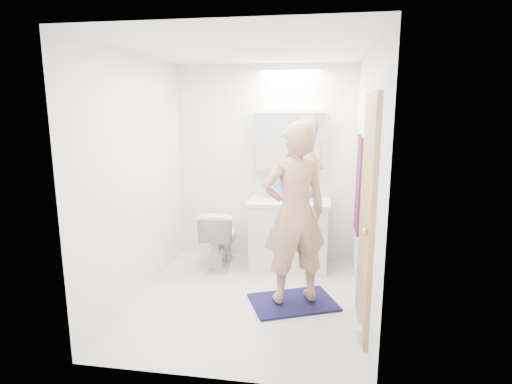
% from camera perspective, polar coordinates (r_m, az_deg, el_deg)
% --- Properties ---
extents(floor, '(2.50, 2.50, 0.00)m').
position_cam_1_polar(floor, '(4.25, -1.24, -14.68)').
color(floor, silver).
rests_on(floor, ground).
extents(ceiling, '(2.50, 2.50, 0.00)m').
position_cam_1_polar(ceiling, '(3.85, -1.40, 19.35)').
color(ceiling, white).
rests_on(ceiling, floor).
extents(wall_back, '(2.50, 0.00, 2.50)m').
position_cam_1_polar(wall_back, '(5.09, 1.23, 3.88)').
color(wall_back, white).
rests_on(wall_back, floor).
extents(wall_front, '(2.50, 0.00, 2.50)m').
position_cam_1_polar(wall_front, '(2.68, -6.16, -3.12)').
color(wall_front, white).
rests_on(wall_front, floor).
extents(wall_left, '(0.00, 2.50, 2.50)m').
position_cam_1_polar(wall_left, '(4.21, -16.21, 1.83)').
color(wall_left, white).
rests_on(wall_left, floor).
extents(wall_right, '(0.00, 2.50, 2.50)m').
position_cam_1_polar(wall_right, '(3.83, 15.08, 0.97)').
color(wall_right, white).
rests_on(wall_right, floor).
extents(vanity_cabinet, '(0.90, 0.55, 0.78)m').
position_cam_1_polar(vanity_cabinet, '(4.96, 4.62, -5.97)').
color(vanity_cabinet, white).
rests_on(vanity_cabinet, floor).
extents(countertop, '(0.95, 0.58, 0.04)m').
position_cam_1_polar(countertop, '(4.85, 4.70, -1.34)').
color(countertop, white).
rests_on(countertop, vanity_cabinet).
extents(sink_basin, '(0.36, 0.36, 0.03)m').
position_cam_1_polar(sink_basin, '(4.87, 4.73, -0.86)').
color(sink_basin, white).
rests_on(sink_basin, countertop).
extents(faucet, '(0.02, 0.02, 0.16)m').
position_cam_1_polar(faucet, '(5.04, 4.91, 0.31)').
color(faucet, silver).
rests_on(faucet, countertop).
extents(medicine_cabinet, '(0.88, 0.14, 0.70)m').
position_cam_1_polar(medicine_cabinet, '(4.96, 4.59, 7.13)').
color(medicine_cabinet, white).
rests_on(medicine_cabinet, wall_back).
extents(mirror_panel, '(0.84, 0.01, 0.66)m').
position_cam_1_polar(mirror_panel, '(4.88, 4.52, 7.06)').
color(mirror_panel, silver).
rests_on(mirror_panel, medicine_cabinet).
extents(toilet, '(0.43, 0.71, 0.70)m').
position_cam_1_polar(toilet, '(4.99, -5.05, -6.32)').
color(toilet, white).
rests_on(toilet, floor).
extents(bath_rug, '(0.95, 0.82, 0.02)m').
position_cam_1_polar(bath_rug, '(4.18, 5.16, -15.00)').
color(bath_rug, '#17133C').
rests_on(bath_rug, floor).
extents(person, '(0.74, 0.63, 1.72)m').
position_cam_1_polar(person, '(3.87, 5.40, -3.01)').
color(person, tan).
rests_on(person, bath_rug).
extents(door, '(0.04, 0.80, 2.00)m').
position_cam_1_polar(door, '(3.53, 15.15, -3.24)').
color(door, tan).
rests_on(door, wall_right).
extents(door_knob, '(0.06, 0.06, 0.06)m').
position_cam_1_polar(door_knob, '(3.25, 14.93, -5.40)').
color(door_knob, gold).
rests_on(door_knob, door).
extents(towel, '(0.02, 0.42, 1.00)m').
position_cam_1_polar(towel, '(4.39, 14.02, 0.99)').
color(towel, black).
rests_on(towel, wall_right).
extents(towel_hook, '(0.07, 0.02, 0.02)m').
position_cam_1_polar(towel_hook, '(4.32, 14.18, 7.78)').
color(towel_hook, silver).
rests_on(towel_hook, wall_right).
extents(soap_bottle_a, '(0.12, 0.12, 0.24)m').
position_cam_1_polar(soap_bottle_a, '(5.00, 1.54, 0.72)').
color(soap_bottle_a, tan).
rests_on(soap_bottle_a, countertop).
extents(soap_bottle_b, '(0.12, 0.12, 0.19)m').
position_cam_1_polar(soap_bottle_b, '(5.01, 3.22, 0.43)').
color(soap_bottle_b, '#567FB9').
rests_on(soap_bottle_b, countertop).
extents(toothbrush_cup, '(0.13, 0.13, 0.09)m').
position_cam_1_polar(toothbrush_cup, '(4.98, 7.67, -0.31)').
color(toothbrush_cup, '#3849A8').
rests_on(toothbrush_cup, countertop).
extents(toilet_paper_roll, '(0.11, 0.11, 0.10)m').
position_cam_1_polar(toilet_paper_roll, '(3.69, 14.36, -18.52)').
color(toilet_paper_roll, white).
rests_on(toilet_paper_roll, floor).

